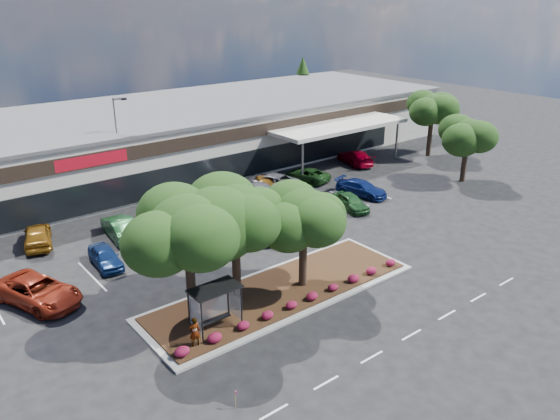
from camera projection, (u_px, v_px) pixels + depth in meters
ground at (349, 309)px, 32.43m from camera, size 160.00×160.00×0.00m
retail_store at (116, 144)px, 56.01m from camera, size 80.40×25.20×6.25m
landscape_island at (281, 291)px, 34.14m from camera, size 18.00×6.00×0.26m
lane_markings at (246, 250)px, 39.94m from camera, size 33.12×20.06×0.01m
shrub_row at (303, 299)px, 32.47m from camera, size 17.00×0.80×0.50m
bus_shelter at (214, 296)px, 29.39m from camera, size 2.75×1.55×2.59m
island_tree_west at (189, 256)px, 29.53m from camera, size 7.20×7.20×7.89m
island_tree_mid at (236, 240)px, 32.17m from camera, size 6.60×6.60×7.32m
island_tree_east at (303, 237)px, 33.54m from camera, size 5.80×5.80×6.50m
tree_east_near at (466, 150)px, 53.55m from camera, size 5.60×5.60×6.51m
tree_east_far at (431, 123)px, 62.06m from camera, size 6.40×6.40×7.62m
conifer_north_east at (303, 86)px, 82.48m from camera, size 3.96×3.96×9.00m
person_waiting at (195, 332)px, 28.33m from camera, size 0.67×0.50×1.68m
light_pole at (120, 156)px, 48.23m from camera, size 1.43×0.60×9.29m
survey_stake at (236, 397)px, 24.41m from camera, size 0.08×0.14×0.96m
car_0 at (38, 291)px, 32.78m from camera, size 4.68×6.48×1.64m
car_1 at (105, 257)px, 37.33m from camera, size 1.95×4.15×1.37m
car_2 at (190, 244)px, 39.26m from camera, size 2.64×4.19×1.33m
car_3 at (253, 231)px, 41.36m from camera, size 3.16×4.78×1.51m
car_4 at (223, 219)px, 43.32m from camera, size 2.76×5.23×1.70m
car_5 at (308, 199)px, 47.80m from camera, size 2.51×5.38×1.49m
car_6 at (305, 204)px, 46.77m from camera, size 2.33×4.56×1.43m
car_7 at (351, 202)px, 47.25m from camera, size 2.46×4.40×1.41m
car_8 at (361, 188)px, 50.49m from camera, size 3.19×5.29×1.43m
car_9 at (38, 235)px, 40.41m from camera, size 3.12×5.08×1.61m
car_10 at (120, 227)px, 41.72m from camera, size 2.27×5.21×1.66m
car_11 at (158, 218)px, 43.68m from camera, size 2.87×4.91×1.53m
car_12 at (170, 204)px, 46.66m from camera, size 2.62×4.55×1.42m
car_13 at (256, 190)px, 49.90m from camera, size 2.31×5.37×1.54m
car_14 at (263, 183)px, 52.10m from camera, size 3.75×5.24×1.41m
car_15 at (270, 182)px, 51.88m from camera, size 4.81×6.50×1.64m
car_16 at (307, 175)px, 54.51m from camera, size 3.16×5.11×1.32m
car_17 at (355, 157)px, 59.94m from camera, size 3.53×5.72×1.55m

